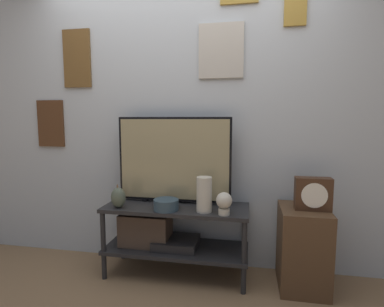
% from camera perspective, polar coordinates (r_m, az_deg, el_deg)
% --- Properties ---
extents(ground_plane, '(12.00, 12.00, 0.00)m').
position_cam_1_polar(ground_plane, '(2.52, -4.50, -24.58)').
color(ground_plane, '#846647').
extents(wall_back, '(6.40, 0.08, 2.70)m').
position_cam_1_polar(wall_back, '(2.66, -1.84, 7.86)').
color(wall_back, '#B2BCC6').
rests_on(wall_back, ground_plane).
extents(media_console, '(1.18, 0.43, 0.59)m').
position_cam_1_polar(media_console, '(2.60, -5.30, -14.44)').
color(media_console, '#232326').
rests_on(media_console, ground_plane).
extents(television, '(0.96, 0.05, 0.73)m').
position_cam_1_polar(television, '(2.52, -3.43, -1.14)').
color(television, black).
rests_on(television, media_console).
extents(vase_slim_bronze, '(0.08, 0.08, 0.17)m').
position_cam_1_polar(vase_slim_bronze, '(2.64, -13.99, -7.35)').
color(vase_slim_bronze, brown).
rests_on(vase_slim_bronze, media_console).
extents(vase_urn_stoneware, '(0.12, 0.10, 0.17)m').
position_cam_1_polar(vase_urn_stoneware, '(2.50, -13.86, -8.17)').
color(vase_urn_stoneware, '#4C5647').
rests_on(vase_urn_stoneware, media_console).
extents(vase_wide_bowl, '(0.20, 0.20, 0.08)m').
position_cam_1_polar(vase_wide_bowl, '(2.40, -4.95, -9.67)').
color(vase_wide_bowl, '#2D4251').
rests_on(vase_wide_bowl, media_console).
extents(vase_tall_ceramic, '(0.12, 0.12, 0.27)m').
position_cam_1_polar(vase_tall_ceramic, '(2.32, 2.34, -7.80)').
color(vase_tall_ceramic, beige).
rests_on(vase_tall_ceramic, media_console).
extents(decorative_bust, '(0.12, 0.12, 0.17)m').
position_cam_1_polar(decorative_bust, '(2.27, 6.13, -9.21)').
color(decorative_bust, beige).
rests_on(decorative_bust, media_console).
extents(side_table, '(0.35, 0.43, 0.63)m').
position_cam_1_polar(side_table, '(2.57, 20.34, -16.47)').
color(side_table, '#513823').
rests_on(side_table, ground_plane).
extents(mantel_clock, '(0.26, 0.11, 0.24)m').
position_cam_1_polar(mantel_clock, '(2.41, 22.05, -7.14)').
color(mantel_clock, '#422819').
rests_on(mantel_clock, side_table).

